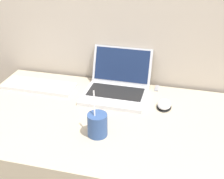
{
  "coord_description": "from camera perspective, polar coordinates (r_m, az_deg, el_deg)",
  "views": [
    {
      "loc": [
        0.31,
        -0.77,
        1.56
      ],
      "look_at": [
        -0.01,
        0.51,
        0.85
      ],
      "focal_mm": 50.0,
      "sensor_mm": 36.0,
      "label": 1
    }
  ],
  "objects": [
    {
      "name": "laptop",
      "position": [
        1.6,
        0.95,
        0.72
      ],
      "size": [
        0.32,
        0.32,
        0.2
      ],
      "color": "silver",
      "rests_on": "desk"
    },
    {
      "name": "drink_cup",
      "position": [
        1.28,
        -2.68,
        -6.37
      ],
      "size": [
        0.08,
        0.08,
        0.2
      ],
      "color": "#33518C",
      "rests_on": "desk"
    },
    {
      "name": "computer_mouse",
      "position": [
        1.51,
        9.53,
        -2.75
      ],
      "size": [
        0.07,
        0.1,
        0.03
      ],
      "color": "black",
      "rests_on": "desk"
    },
    {
      "name": "usb_stick",
      "position": [
        1.67,
        8.2,
        0.22
      ],
      "size": [
        0.02,
        0.06,
        0.01
      ],
      "color": "#99999E",
      "rests_on": "desk"
    },
    {
      "name": "external_keyboard",
      "position": [
        1.71,
        -13.18,
        0.6
      ],
      "size": [
        0.38,
        0.13,
        0.02
      ],
      "color": "silver",
      "rests_on": "desk"
    }
  ]
}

